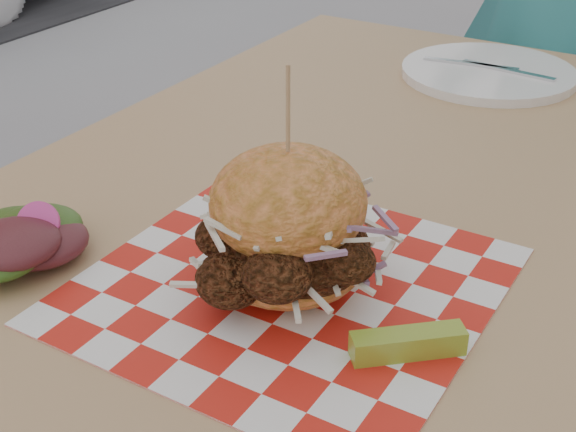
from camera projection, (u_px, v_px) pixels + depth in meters
patio_table at (369, 236)px, 0.98m from camera, size 0.80×1.20×0.75m
patio_chair at (572, 91)px, 1.76m from camera, size 0.52×0.53×0.95m
paper_liner at (288, 285)px, 0.75m from camera, size 0.36×0.36×0.00m
sandwich at (288, 229)px, 0.72m from camera, size 0.19×0.19×0.21m
pickle_spear at (408, 343)px, 0.65m from camera, size 0.09×0.08×0.02m
side_salad at (15, 246)px, 0.78m from camera, size 0.14×0.14×0.05m
place_setting at (488, 73)px, 1.25m from camera, size 0.27×0.27×0.02m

